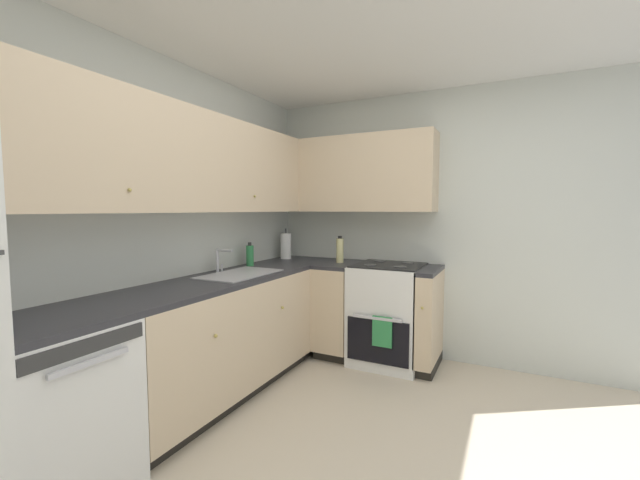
# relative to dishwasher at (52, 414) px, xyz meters

# --- Properties ---
(wall_back) EXTENTS (3.98, 0.05, 2.51)m
(wall_back) POSITION_rel_dishwasher_xyz_m (0.75, 0.33, 0.82)
(wall_back) COLOR silver
(wall_back) RESTS_ON ground_plane
(wall_right) EXTENTS (0.05, 3.57, 2.51)m
(wall_right) POSITION_rel_dishwasher_xyz_m (2.72, -1.43, 0.82)
(wall_right) COLOR silver
(wall_right) RESTS_ON ground_plane
(dishwasher) EXTENTS (0.60, 0.63, 0.87)m
(dishwasher) POSITION_rel_dishwasher_xyz_m (0.00, 0.00, 0.00)
(dishwasher) COLOR white
(dishwasher) RESTS_ON ground_plane
(lower_cabinets_back) EXTENTS (1.79, 0.62, 0.87)m
(lower_cabinets_back) POSITION_rel_dishwasher_xyz_m (1.20, 0.00, 0.00)
(lower_cabinets_back) COLOR beige
(lower_cabinets_back) RESTS_ON ground_plane
(countertop_back) EXTENTS (3.00, 0.60, 0.03)m
(countertop_back) POSITION_rel_dishwasher_xyz_m (1.20, 0.00, 0.45)
(countertop_back) COLOR #2D2D33
(countertop_back) RESTS_ON lower_cabinets_back
(lower_cabinets_right) EXTENTS (0.62, 1.10, 0.87)m
(lower_cabinets_right) POSITION_rel_dishwasher_xyz_m (2.40, -0.73, 0.00)
(lower_cabinets_right) COLOR beige
(lower_cabinets_right) RESTS_ON ground_plane
(countertop_right) EXTENTS (0.60, 1.10, 0.03)m
(countertop_right) POSITION_rel_dishwasher_xyz_m (2.40, -0.73, 0.45)
(countertop_right) COLOR #2D2D33
(countertop_right) RESTS_ON lower_cabinets_right
(oven_range) EXTENTS (0.68, 0.62, 1.05)m
(oven_range) POSITION_rel_dishwasher_xyz_m (2.42, -0.95, 0.02)
(oven_range) COLOR white
(oven_range) RESTS_ON ground_plane
(upper_cabinets_back) EXTENTS (2.68, 0.34, 0.72)m
(upper_cabinets_back) POSITION_rel_dishwasher_xyz_m (1.04, 0.14, 1.32)
(upper_cabinets_back) COLOR beige
(upper_cabinets_right) EXTENTS (0.32, 1.63, 0.72)m
(upper_cabinets_right) POSITION_rel_dishwasher_xyz_m (2.54, -0.51, 1.32)
(upper_cabinets_right) COLOR beige
(sink) EXTENTS (0.67, 0.40, 0.10)m
(sink) POSITION_rel_dishwasher_xyz_m (1.42, -0.03, 0.43)
(sink) COLOR #B7B7BC
(sink) RESTS_ON countertop_back
(faucet) EXTENTS (0.07, 0.16, 0.19)m
(faucet) POSITION_rel_dishwasher_xyz_m (1.42, 0.18, 0.59)
(faucet) COLOR silver
(faucet) RESTS_ON countertop_back
(soap_bottle) EXTENTS (0.07, 0.07, 0.22)m
(soap_bottle) POSITION_rel_dishwasher_xyz_m (1.83, 0.18, 0.56)
(soap_bottle) COLOR #338C4C
(soap_bottle) RESTS_ON countertop_back
(paper_towel_roll) EXTENTS (0.11, 0.11, 0.33)m
(paper_towel_roll) POSITION_rel_dishwasher_xyz_m (2.42, 0.16, 0.60)
(paper_towel_roll) COLOR white
(paper_towel_roll) RESTS_ON countertop_back
(oil_bottle) EXTENTS (0.07, 0.07, 0.26)m
(oil_bottle) POSITION_rel_dishwasher_xyz_m (2.40, -0.47, 0.59)
(oil_bottle) COLOR beige
(oil_bottle) RESTS_ON countertop_right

